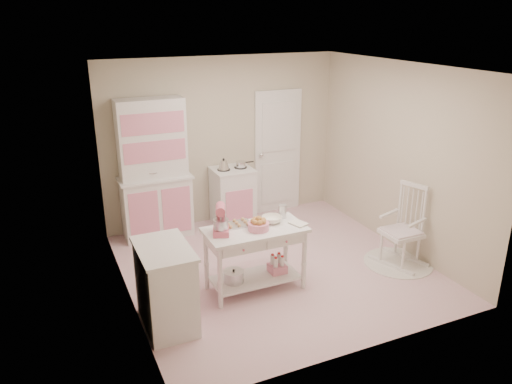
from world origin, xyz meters
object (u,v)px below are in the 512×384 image
(rocking_chair, at_px, (402,226))
(bread_basket, at_px, (258,226))
(stove, at_px, (233,196))
(stand_mixer, at_px, (221,220))
(base_cabinet, at_px, (166,287))
(work_table, at_px, (255,259))
(hutch, at_px, (154,170))

(rocking_chair, distance_m, bread_basket, 2.04)
(stove, relative_size, stand_mixer, 2.71)
(base_cabinet, relative_size, work_table, 0.77)
(work_table, distance_m, bread_basket, 0.45)
(base_cabinet, bearing_deg, stand_mixer, 22.82)
(stand_mixer, bearing_deg, hutch, 118.46)
(base_cabinet, height_order, work_table, base_cabinet)
(stand_mixer, xyz_separation_m, bread_basket, (0.44, -0.07, -0.12))
(stove, distance_m, base_cabinet, 2.82)
(hutch, distance_m, rocking_chair, 3.56)
(hutch, height_order, base_cabinet, hutch)
(stove, distance_m, rocking_chair, 2.67)
(rocking_chair, xyz_separation_m, bread_basket, (-2.01, 0.15, 0.30))
(base_cabinet, xyz_separation_m, work_table, (1.17, 0.30, -0.06))
(hutch, bearing_deg, stove, -2.39)
(stand_mixer, height_order, bread_basket, stand_mixer)
(stove, bearing_deg, stand_mixer, -115.07)
(hutch, distance_m, stove, 1.33)
(bread_basket, bearing_deg, hutch, 109.22)
(base_cabinet, xyz_separation_m, bread_basket, (1.19, 0.25, 0.39))
(stove, xyz_separation_m, rocking_chair, (1.54, -2.18, 0.09))
(base_cabinet, bearing_deg, hutch, 78.66)
(bread_basket, bearing_deg, stove, 76.80)
(base_cabinet, bearing_deg, rocking_chair, 1.68)
(hutch, bearing_deg, base_cabinet, -101.34)
(bread_basket, bearing_deg, base_cabinet, -168.33)
(stove, bearing_deg, rocking_chair, -54.83)
(hutch, bearing_deg, rocking_chair, -39.18)
(stand_mixer, distance_m, bread_basket, 0.46)
(stand_mixer, bearing_deg, work_table, 17.68)
(stove, bearing_deg, base_cabinet, -126.24)
(rocking_chair, height_order, stand_mixer, stand_mixer)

